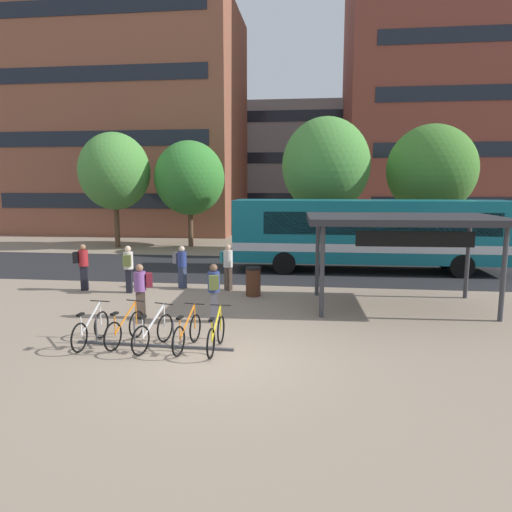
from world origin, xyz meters
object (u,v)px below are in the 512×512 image
Objects in this scene: parked_bicycle_white_2 at (153,333)px; street_tree_1 at (190,178)px; parked_bicycle_yellow_4 at (216,335)px; commuter_teal_pack_1 at (228,264)px; transit_shelter at (403,222)px; street_tree_2 at (326,166)px; parked_bicycle_orange_3 at (187,333)px; commuter_olive_pack_4 at (214,289)px; commuter_maroon_pack_5 at (141,287)px; commuter_black_pack_2 at (83,264)px; commuter_olive_pack_0 at (128,266)px; parked_bicycle_white_0 at (91,330)px; city_bus at (367,232)px; street_tree_0 at (114,171)px; trash_bin at (253,281)px; parked_bicycle_orange_1 at (125,329)px; commuter_grey_pack_3 at (181,264)px.

street_tree_1 is (-3.90, 18.25, 3.89)m from parked_bicycle_white_2.
parked_bicycle_yellow_4 is 6.44m from commuter_teal_pack_1.
street_tree_2 is (-2.12, 11.54, 2.17)m from transit_shelter.
commuter_olive_pack_4 is at bearing 2.70° from parked_bicycle_orange_3.
commuter_maroon_pack_5 is at bearing 49.99° from parked_bicycle_yellow_4.
street_tree_2 is (9.07, 10.47, 3.91)m from commuter_black_pack_2.
transit_shelter reaches higher than commuter_olive_pack_0.
commuter_teal_pack_1 reaches higher than parked_bicycle_orange_3.
commuter_black_pack_2 is at bearing 54.24° from parked_bicycle_white_2.
parked_bicycle_white_0 is at bearing -179.38° from commuter_olive_pack_0.
commuter_black_pack_2 is (-3.06, 5.63, 0.62)m from parked_bicycle_white_0.
commuter_olive_pack_4 is (-5.18, -8.60, -0.80)m from city_bus.
parked_bicycle_orange_3 is at bearing -41.63° from commuter_teal_pack_1.
transit_shelter is (6.54, 4.61, 2.36)m from parked_bicycle_white_2.
street_tree_0 is at bearing 88.59° from commuter_black_pack_2.
commuter_black_pack_2 reaches higher than parked_bicycle_orange_3.
trash_bin is 0.15× the size of street_tree_0.
commuter_grey_pack_3 reaches higher than parked_bicycle_orange_1.
parked_bicycle_yellow_4 is at bearing -100.15° from street_tree_2.
street_tree_0 reaches higher than parked_bicycle_white_2.
parked_bicycle_orange_1 is 0.99× the size of parked_bicycle_yellow_4.
commuter_black_pack_2 is (-4.66, 5.67, 0.62)m from parked_bicycle_white_2.
commuter_olive_pack_0 is (-9.00, -5.38, -0.79)m from city_bus.
commuter_olive_pack_4 is 0.22× the size of street_tree_2.
commuter_maroon_pack_5 is at bearing -68.16° from commuter_teal_pack_1.
commuter_black_pack_2 reaches higher than parked_bicycle_white_2.
city_bus is 7.05m from trash_bin.
commuter_olive_pack_0 reaches higher than parked_bicycle_yellow_4.
commuter_maroon_pack_5 is 15.34m from street_tree_2.
street_tree_1 reaches higher than parked_bicycle_white_2.
street_tree_0 is 12.82m from street_tree_2.
trash_bin is at bearing -1.57° from parked_bicycle_orange_3.
trash_bin is (2.48, 5.36, 0.13)m from parked_bicycle_orange_1.
commuter_maroon_pack_5 is (-0.04, -4.06, 0.00)m from commuter_grey_pack_3.
parked_bicycle_orange_3 is at bearing 62.78° from city_bus.
commuter_olive_pack_0 reaches higher than parked_bicycle_white_2.
commuter_olive_pack_0 is 0.99× the size of commuter_black_pack_2.
parked_bicycle_orange_1 is 0.81m from parked_bicycle_white_2.
street_tree_1 is (-5.43, 18.24, 3.89)m from parked_bicycle_yellow_4.
commuter_teal_pack_1 is 1.07× the size of commuter_grey_pack_3.
transit_shelter is at bearing 92.47° from city_bus.
parked_bicycle_white_2 is 0.24× the size of street_tree_0.
commuter_olive_pack_4 reaches higher than parked_bicycle_orange_3.
city_bus reaches higher than parked_bicycle_yellow_4.
trash_bin is (3.30, 5.52, 0.13)m from parked_bicycle_white_0.
trash_bin is (-4.48, -5.30, -1.26)m from city_bus.
commuter_maroon_pack_5 is (-2.72, 2.42, 0.54)m from parked_bicycle_yellow_4.
transit_shelter is 17.25m from street_tree_1.
city_bus is 7.10× the size of parked_bicycle_orange_1.
street_tree_1 is (0.75, 12.58, 3.27)m from commuter_black_pack_2.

